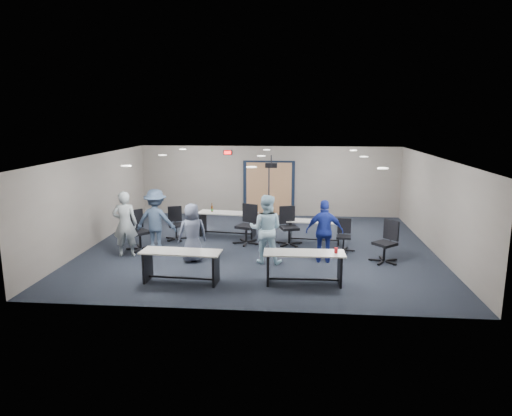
# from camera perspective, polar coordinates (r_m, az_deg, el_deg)

# --- Properties ---
(floor) EXTENTS (10.00, 10.00, 0.00)m
(floor) POSITION_cam_1_polar(r_m,az_deg,el_deg) (13.61, 0.47, -4.93)
(floor) COLOR black
(floor) RESTS_ON ground
(back_wall) EXTENTS (10.00, 0.04, 2.70)m
(back_wall) POSITION_cam_1_polar(r_m,az_deg,el_deg) (17.72, 1.64, 3.38)
(back_wall) COLOR gray
(back_wall) RESTS_ON floor
(front_wall) EXTENTS (10.00, 0.04, 2.70)m
(front_wall) POSITION_cam_1_polar(r_m,az_deg,el_deg) (8.93, -1.81, -4.73)
(front_wall) COLOR gray
(front_wall) RESTS_ON floor
(left_wall) EXTENTS (0.04, 9.00, 2.70)m
(left_wall) POSITION_cam_1_polar(r_m,az_deg,el_deg) (14.56, -19.54, 0.95)
(left_wall) COLOR gray
(left_wall) RESTS_ON floor
(right_wall) EXTENTS (0.04, 9.00, 2.70)m
(right_wall) POSITION_cam_1_polar(r_m,az_deg,el_deg) (13.83, 21.60, 0.28)
(right_wall) COLOR gray
(right_wall) RESTS_ON floor
(ceiling) EXTENTS (10.00, 9.00, 0.04)m
(ceiling) POSITION_cam_1_polar(r_m,az_deg,el_deg) (13.11, 0.49, 6.47)
(ceiling) COLOR white
(ceiling) RESTS_ON back_wall
(double_door) EXTENTS (2.00, 0.07, 2.20)m
(double_door) POSITION_cam_1_polar(r_m,az_deg,el_deg) (17.73, 1.63, 2.40)
(double_door) COLOR black
(double_door) RESTS_ON back_wall
(exit_sign) EXTENTS (0.32, 0.07, 0.18)m
(exit_sign) POSITION_cam_1_polar(r_m,az_deg,el_deg) (17.71, -3.56, 6.94)
(exit_sign) COLOR black
(exit_sign) RESTS_ON back_wall
(ceiling_projector) EXTENTS (0.35, 0.32, 0.37)m
(ceiling_projector) POSITION_cam_1_polar(r_m,az_deg,el_deg) (13.61, 1.92, 5.40)
(ceiling_projector) COLOR black
(ceiling_projector) RESTS_ON ceiling
(ceiling_can_lights) EXTENTS (6.24, 5.74, 0.02)m
(ceiling_can_lights) POSITION_cam_1_polar(r_m,az_deg,el_deg) (13.36, 0.58, 6.43)
(ceiling_can_lights) COLOR white
(ceiling_can_lights) RESTS_ON ceiling
(table_front_left) EXTENTS (1.90, 0.73, 0.76)m
(table_front_left) POSITION_cam_1_polar(r_m,az_deg,el_deg) (10.84, -9.33, -6.55)
(table_front_left) COLOR #B0AEA7
(table_front_left) RESTS_ON floor
(table_front_right) EXTENTS (1.88, 0.67, 0.88)m
(table_front_right) POSITION_cam_1_polar(r_m,az_deg,el_deg) (10.67, 6.06, -6.75)
(table_front_right) COLOR #B0AEA7
(table_front_right) RESTS_ON floor
(table_back_left) EXTENTS (1.98, 0.88, 1.07)m
(table_back_left) POSITION_cam_1_polar(r_m,az_deg,el_deg) (14.79, -3.56, -1.47)
(table_back_left) COLOR #B0AEA7
(table_back_left) RESTS_ON floor
(table_back_right) EXTENTS (1.73, 0.73, 0.68)m
(table_back_right) POSITION_cam_1_polar(r_m,az_deg,el_deg) (14.14, 7.30, -2.45)
(table_back_right) COLOR #B0AEA7
(table_back_right) RESTS_ON floor
(chair_back_a) EXTENTS (0.85, 0.85, 1.04)m
(chair_back_a) POSITION_cam_1_polar(r_m,az_deg,el_deg) (14.52, -9.97, -1.94)
(chair_back_a) COLOR black
(chair_back_a) RESTS_ON floor
(chair_back_b) EXTENTS (0.98, 0.98, 1.20)m
(chair_back_b) POSITION_cam_1_polar(r_m,az_deg,el_deg) (13.82, -1.24, -2.11)
(chair_back_b) COLOR black
(chair_back_b) RESTS_ON floor
(chair_back_c) EXTENTS (0.92, 0.92, 1.16)m
(chair_back_c) POSITION_cam_1_polar(r_m,az_deg,el_deg) (13.75, 4.19, -2.30)
(chair_back_c) COLOR black
(chair_back_c) RESTS_ON floor
(chair_back_d) EXTENTS (0.65, 0.65, 0.93)m
(chair_back_d) POSITION_cam_1_polar(r_m,az_deg,el_deg) (13.34, 10.91, -3.41)
(chair_back_d) COLOR black
(chair_back_d) RESTS_ON floor
(chair_loose_left) EXTENTS (1.03, 1.03, 1.16)m
(chair_loose_left) POSITION_cam_1_polar(r_m,az_deg,el_deg) (13.63, -14.33, -2.75)
(chair_loose_left) COLOR black
(chair_loose_left) RESTS_ON floor
(chair_loose_right) EXTENTS (1.00, 1.00, 1.13)m
(chair_loose_right) POSITION_cam_1_polar(r_m,az_deg,el_deg) (12.56, 15.80, -4.11)
(chair_loose_right) COLOR black
(chair_loose_right) RESTS_ON floor
(person_gray) EXTENTS (0.73, 0.55, 1.83)m
(person_gray) POSITION_cam_1_polar(r_m,az_deg,el_deg) (13.07, -16.06, -1.92)
(person_gray) COLOR #9BA6A9
(person_gray) RESTS_ON floor
(person_plaid) EXTENTS (0.91, 0.78, 1.58)m
(person_plaid) POSITION_cam_1_polar(r_m,az_deg,el_deg) (12.25, -7.97, -3.08)
(person_plaid) COLOR slate
(person_plaid) RESTS_ON floor
(person_lightblue) EXTENTS (0.96, 0.78, 1.83)m
(person_lightblue) POSITION_cam_1_polar(r_m,az_deg,el_deg) (11.99, 1.25, -2.66)
(person_lightblue) COLOR #C0EAFF
(person_lightblue) RESTS_ON floor
(person_navy) EXTENTS (1.00, 0.45, 1.68)m
(person_navy) POSITION_cam_1_polar(r_m,az_deg,el_deg) (12.21, 8.57, -2.89)
(person_navy) COLOR navy
(person_navy) RESTS_ON floor
(person_back) EXTENTS (1.20, 0.74, 1.80)m
(person_back) POSITION_cam_1_polar(r_m,az_deg,el_deg) (13.36, -12.41, -1.52)
(person_back) COLOR #364862
(person_back) RESTS_ON floor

